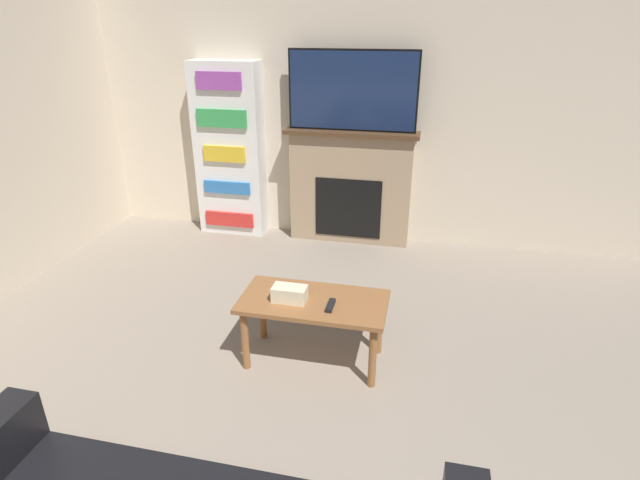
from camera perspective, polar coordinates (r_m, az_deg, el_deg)
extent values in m
cube|color=beige|center=(5.05, 5.79, 14.81)|extent=(6.61, 0.06, 2.70)
cube|color=tan|center=(5.12, 3.48, 5.85)|extent=(1.22, 0.22, 1.11)
cube|color=black|center=(5.07, 3.22, 3.63)|extent=(0.67, 0.01, 0.61)
cube|color=#4C331E|center=(4.95, 3.61, 12.13)|extent=(1.32, 0.28, 0.04)
cube|color=black|center=(4.89, 3.73, 16.64)|extent=(1.23, 0.03, 0.74)
cube|color=#19284C|center=(4.87, 3.70, 16.62)|extent=(1.20, 0.01, 0.71)
cube|color=brown|center=(3.27, -0.76, -7.06)|extent=(0.96, 0.48, 0.03)
cylinder|color=brown|center=(3.36, -8.56, -11.20)|extent=(0.05, 0.05, 0.44)
cylinder|color=brown|center=(3.19, 6.03, -13.13)|extent=(0.05, 0.05, 0.44)
cylinder|color=brown|center=(3.64, -6.57, -8.04)|extent=(0.05, 0.05, 0.44)
cylinder|color=brown|center=(3.49, 6.76, -9.61)|extent=(0.05, 0.05, 0.44)
cube|color=beige|center=(3.23, -3.50, -6.14)|extent=(0.22, 0.12, 0.10)
cube|color=black|center=(3.18, 1.22, -7.49)|extent=(0.04, 0.15, 0.02)
cube|color=white|center=(5.35, -10.28, 10.02)|extent=(0.70, 0.26, 1.78)
cube|color=red|center=(5.43, -10.30, 2.35)|extent=(0.53, 0.03, 0.15)
cube|color=#2D70B7|center=(5.31, -10.58, 5.92)|extent=(0.50, 0.03, 0.13)
cube|color=gold|center=(5.22, -10.88, 9.63)|extent=(0.44, 0.03, 0.16)
cube|color=green|center=(5.14, -11.19, 13.47)|extent=(0.52, 0.03, 0.18)
cube|color=purple|center=(5.09, -11.52, 17.40)|extent=(0.46, 0.03, 0.17)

